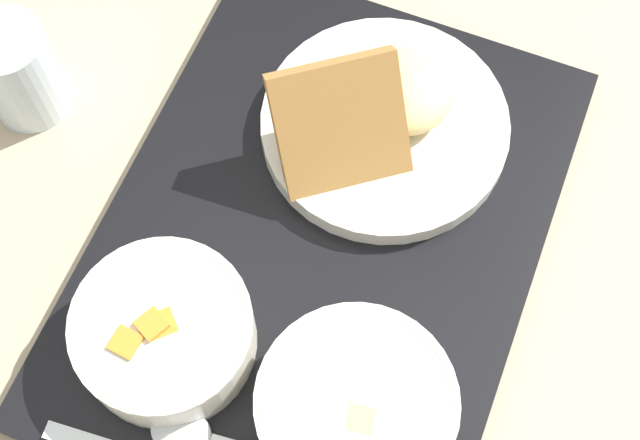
{
  "coord_description": "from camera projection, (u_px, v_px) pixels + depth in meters",
  "views": [
    {
      "loc": [
        -0.23,
        -0.12,
        0.64
      ],
      "look_at": [
        0.0,
        0.0,
        0.05
      ],
      "focal_mm": 50.0,
      "sensor_mm": 36.0,
      "label": 1
    }
  ],
  "objects": [
    {
      "name": "ground_plane",
      "position": [
        320.0,
        245.0,
        0.7
      ],
      "size": [
        4.0,
        4.0,
        0.0
      ],
      "primitive_type": "plane",
      "color": "tan"
    },
    {
      "name": "bowl_soup",
      "position": [
        356.0,
        408.0,
        0.6
      ],
      "size": [
        0.14,
        0.14,
        0.05
      ],
      "color": "silver",
      "rests_on": "serving_tray"
    },
    {
      "name": "plate_main",
      "position": [
        382.0,
        119.0,
        0.7
      ],
      "size": [
        0.2,
        0.2,
        0.09
      ],
      "color": "silver",
      "rests_on": "serving_tray"
    },
    {
      "name": "spoon",
      "position": [
        210.0,
        440.0,
        0.61
      ],
      "size": [
        0.05,
        0.14,
        0.01
      ],
      "rotation": [
        0.0,
        0.0,
        1.76
      ],
      "color": "silver",
      "rests_on": "serving_tray"
    },
    {
      "name": "bowl_salad",
      "position": [
        164.0,
        331.0,
        0.62
      ],
      "size": [
        0.13,
        0.13,
        0.05
      ],
      "color": "silver",
      "rests_on": "serving_tray"
    },
    {
      "name": "serving_tray",
      "position": [
        320.0,
        240.0,
        0.69
      ],
      "size": [
        0.46,
        0.35,
        0.02
      ],
      "color": "black",
      "rests_on": "ground_plane"
    },
    {
      "name": "glass_water",
      "position": [
        19.0,
        75.0,
        0.71
      ],
      "size": [
        0.07,
        0.07,
        0.09
      ],
      "color": "silver",
      "rests_on": "ground_plane"
    }
  ]
}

